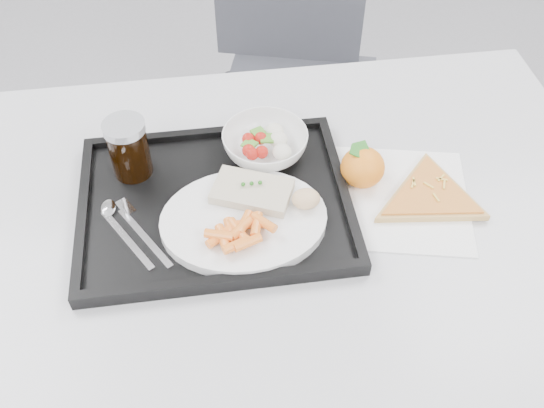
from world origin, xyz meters
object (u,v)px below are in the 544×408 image
at_px(cola_glass, 129,147).
at_px(dinner_plate, 244,220).
at_px(chair, 295,57).
at_px(tray, 215,203).
at_px(tangerine, 363,167).
at_px(pizza_slice, 430,196).
at_px(table, 273,236).
at_px(salad_bowl, 265,144).

bearing_deg(cola_glass, dinner_plate, -39.80).
distance_m(chair, dinner_plate, 0.84).
distance_m(tray, tangerine, 0.26).
xyz_separation_m(chair, cola_glass, (-0.40, -0.63, 0.28)).
relative_size(tangerine, pizza_slice, 0.31).
xyz_separation_m(dinner_plate, tangerine, (0.22, 0.08, 0.01)).
distance_m(table, dinner_plate, 0.11).
bearing_deg(table, salad_bowl, 88.62).
distance_m(salad_bowl, pizza_slice, 0.30).
bearing_deg(pizza_slice, table, 177.54).
height_order(salad_bowl, pizza_slice, salad_bowl).
height_order(salad_bowl, cola_glass, cola_glass).
bearing_deg(dinner_plate, salad_bowl, 70.74).
relative_size(tray, salad_bowl, 2.96).
xyz_separation_m(table, pizza_slice, (0.27, -0.01, 0.08)).
distance_m(salad_bowl, tangerine, 0.18).
relative_size(chair, salad_bowl, 6.11).
xyz_separation_m(salad_bowl, tangerine, (0.16, -0.08, -0.00)).
xyz_separation_m(tray, salad_bowl, (0.10, 0.10, 0.03)).
distance_m(salad_bowl, cola_glass, 0.24).
bearing_deg(tray, cola_glass, 146.02).
height_order(chair, tray, chair).
xyz_separation_m(table, tangerine, (0.16, 0.05, 0.10)).
bearing_deg(cola_glass, tray, -33.98).
xyz_separation_m(tray, cola_glass, (-0.14, 0.09, 0.06)).
bearing_deg(table, chair, 77.45).
xyz_separation_m(dinner_plate, pizza_slice, (0.32, 0.02, -0.01)).
distance_m(tangerine, pizza_slice, 0.12).
bearing_deg(dinner_plate, chair, 74.26).
distance_m(chair, pizza_slice, 0.79).
xyz_separation_m(table, salad_bowl, (0.00, 0.13, 0.11)).
bearing_deg(salad_bowl, cola_glass, -176.98).
height_order(chair, dinner_plate, chair).
relative_size(dinner_plate, tangerine, 2.95).
height_order(chair, pizza_slice, chair).
distance_m(cola_glass, pizza_slice, 0.52).
bearing_deg(tray, dinner_plate, -53.19).
height_order(tray, cola_glass, cola_glass).
distance_m(chair, salad_bowl, 0.68).
relative_size(tray, cola_glass, 4.17).
bearing_deg(dinner_plate, tangerine, 20.75).
xyz_separation_m(cola_glass, tangerine, (0.39, -0.07, -0.04)).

